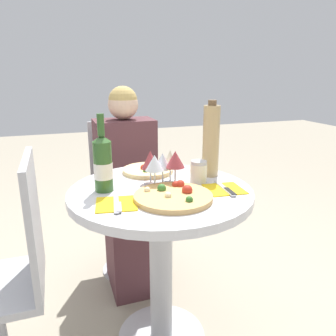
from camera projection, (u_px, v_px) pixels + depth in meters
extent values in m
cylinder|color=#B2B2B7|center=(161.00, 336.00, 1.60)|extent=(0.42, 0.42, 0.02)
cylinder|color=#B2B2B7|center=(161.00, 270.00, 1.49)|extent=(0.10, 0.10, 0.72)
cylinder|color=silver|center=(160.00, 193.00, 1.39)|extent=(0.77, 0.77, 0.04)
cylinder|color=#ADADB2|center=(129.00, 268.00, 2.16)|extent=(0.34, 0.34, 0.01)
cylinder|color=#ADADB2|center=(128.00, 239.00, 2.10)|extent=(0.06, 0.06, 0.44)
cube|color=#ADADB2|center=(127.00, 205.00, 2.04)|extent=(0.38, 0.38, 0.03)
cube|color=#ADADB2|center=(120.00, 158.00, 2.13)|extent=(0.38, 0.02, 0.49)
cube|color=#512D33|center=(134.00, 250.00, 1.95)|extent=(0.29, 0.34, 0.47)
cube|color=#512D33|center=(125.00, 163.00, 1.96)|extent=(0.34, 0.22, 0.52)
sphere|color=#DBB293|center=(123.00, 104.00, 1.86)|extent=(0.17, 0.17, 0.17)
sphere|color=tan|center=(123.00, 101.00, 1.86)|extent=(0.16, 0.16, 0.16)
cube|color=#ADADB2|center=(34.00, 221.00, 1.23)|extent=(0.02, 0.38, 0.49)
cylinder|color=tan|center=(173.00, 197.00, 1.26)|extent=(0.31, 0.31, 0.02)
sphere|color=#336B28|center=(162.00, 188.00, 1.31)|extent=(0.04, 0.04, 0.04)
sphere|color=#336B28|center=(189.00, 200.00, 1.19)|extent=(0.03, 0.03, 0.03)
sphere|color=#B22D1E|center=(187.00, 190.00, 1.28)|extent=(0.04, 0.04, 0.04)
sphere|color=beige|center=(147.00, 190.00, 1.30)|extent=(0.02, 0.02, 0.02)
sphere|color=#B22D1E|center=(180.00, 184.00, 1.36)|extent=(0.04, 0.04, 0.04)
sphere|color=#B22D1E|center=(176.00, 184.00, 1.35)|extent=(0.03, 0.03, 0.03)
sphere|color=beige|center=(168.00, 195.00, 1.24)|extent=(0.03, 0.03, 0.03)
cylinder|color=#E5C17F|center=(148.00, 170.00, 1.60)|extent=(0.25, 0.25, 0.02)
sphere|color=#336B28|center=(146.00, 170.00, 1.55)|extent=(0.03, 0.03, 0.03)
sphere|color=#336B28|center=(152.00, 167.00, 1.59)|extent=(0.04, 0.04, 0.04)
sphere|color=#336B28|center=(164.00, 168.00, 1.59)|extent=(0.03, 0.03, 0.03)
sphere|color=#B22D1E|center=(152.00, 166.00, 1.60)|extent=(0.04, 0.04, 0.04)
sphere|color=#336B28|center=(154.00, 162.00, 1.68)|extent=(0.04, 0.04, 0.04)
sphere|color=#B22D1E|center=(144.00, 168.00, 1.59)|extent=(0.03, 0.03, 0.03)
sphere|color=#B22D1E|center=(149.00, 168.00, 1.58)|extent=(0.04, 0.04, 0.04)
cylinder|color=#2D5623|center=(103.00, 167.00, 1.33)|extent=(0.08, 0.08, 0.21)
cone|color=#2D5623|center=(101.00, 138.00, 1.30)|extent=(0.08, 0.08, 0.03)
cylinder|color=#2D5623|center=(101.00, 125.00, 1.28)|extent=(0.03, 0.03, 0.09)
cylinder|color=silver|center=(103.00, 170.00, 1.34)|extent=(0.08, 0.08, 0.07)
cylinder|color=tan|center=(211.00, 141.00, 1.52)|extent=(0.08, 0.08, 0.33)
cylinder|color=brown|center=(212.00, 103.00, 1.47)|extent=(0.04, 0.04, 0.02)
cylinder|color=silver|center=(198.00, 173.00, 1.45)|extent=(0.07, 0.07, 0.09)
cylinder|color=#B2B2B7|center=(199.00, 162.00, 1.43)|extent=(0.07, 0.07, 0.02)
cylinder|color=silver|center=(175.00, 185.00, 1.42)|extent=(0.06, 0.06, 0.00)
cylinder|color=silver|center=(175.00, 176.00, 1.41)|extent=(0.01, 0.01, 0.08)
cone|color=#9E383D|center=(175.00, 159.00, 1.39)|extent=(0.08, 0.08, 0.07)
cylinder|color=silver|center=(170.00, 181.00, 1.48)|extent=(0.06, 0.06, 0.00)
cylinder|color=silver|center=(170.00, 174.00, 1.47)|extent=(0.01, 0.01, 0.06)
cone|color=beige|center=(170.00, 159.00, 1.45)|extent=(0.06, 0.06, 0.08)
cylinder|color=silver|center=(155.00, 187.00, 1.39)|extent=(0.06, 0.06, 0.00)
cylinder|color=silver|center=(155.00, 179.00, 1.38)|extent=(0.01, 0.01, 0.07)
cone|color=silver|center=(155.00, 163.00, 1.36)|extent=(0.08, 0.08, 0.07)
cylinder|color=silver|center=(163.00, 184.00, 1.44)|extent=(0.06, 0.06, 0.00)
cylinder|color=silver|center=(163.00, 176.00, 1.43)|extent=(0.01, 0.01, 0.07)
cone|color=silver|center=(163.00, 161.00, 1.41)|extent=(0.07, 0.07, 0.07)
cylinder|color=silver|center=(151.00, 183.00, 1.45)|extent=(0.06, 0.06, 0.00)
cylinder|color=silver|center=(151.00, 176.00, 1.44)|extent=(0.01, 0.01, 0.06)
cone|color=#9E383D|center=(150.00, 160.00, 1.42)|extent=(0.08, 0.08, 0.08)
cube|color=gold|center=(116.00, 204.00, 1.22)|extent=(0.17, 0.17, 0.00)
cube|color=silver|center=(116.00, 203.00, 1.21)|extent=(0.05, 0.19, 0.00)
cube|color=silver|center=(119.00, 207.00, 1.17)|extent=(0.03, 0.09, 0.00)
cube|color=gold|center=(224.00, 189.00, 1.37)|extent=(0.16, 0.16, 0.00)
cube|color=silver|center=(224.00, 188.00, 1.37)|extent=(0.04, 0.19, 0.00)
cube|color=black|center=(230.00, 191.00, 1.33)|extent=(0.03, 0.09, 0.00)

